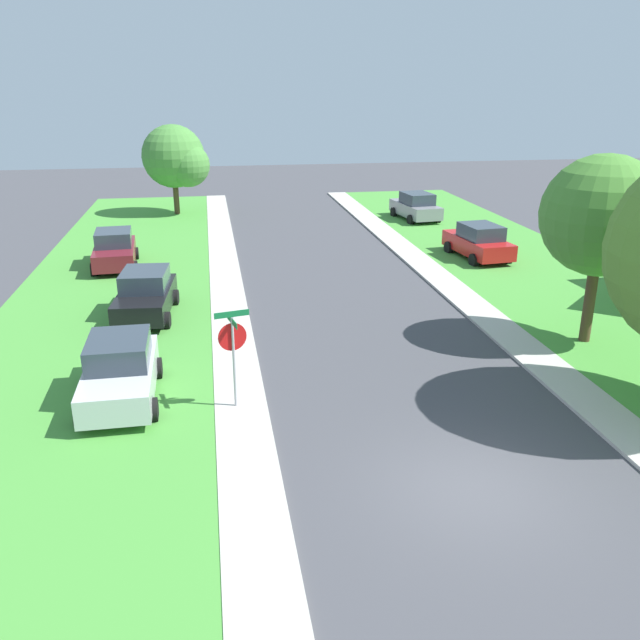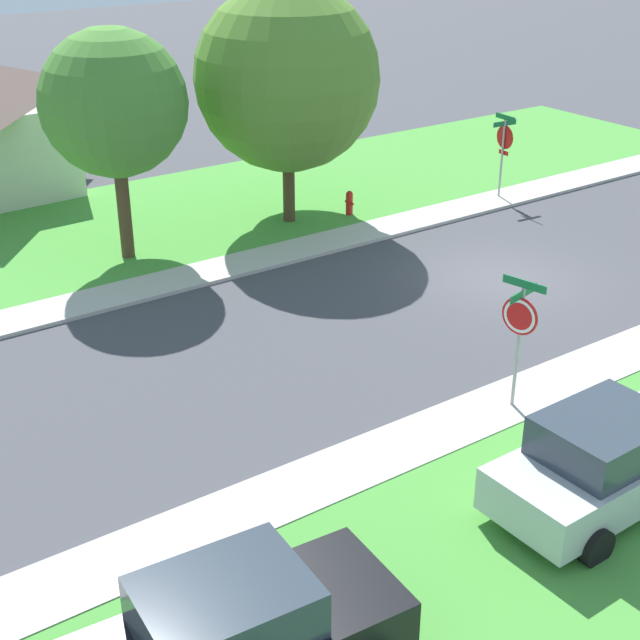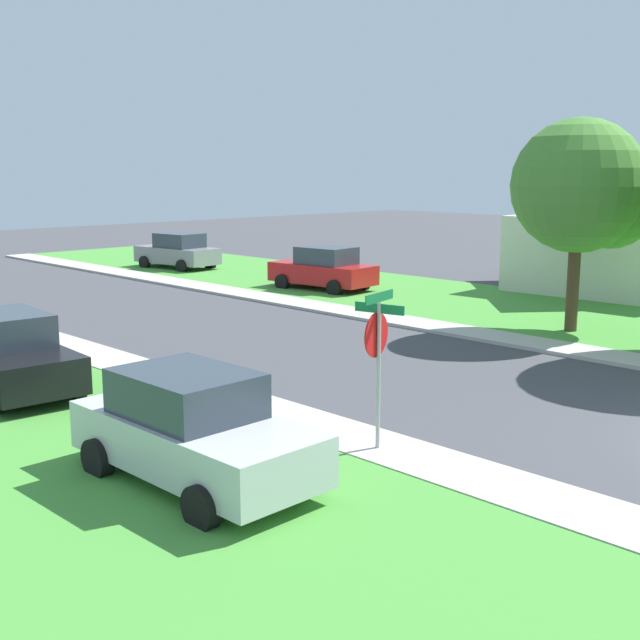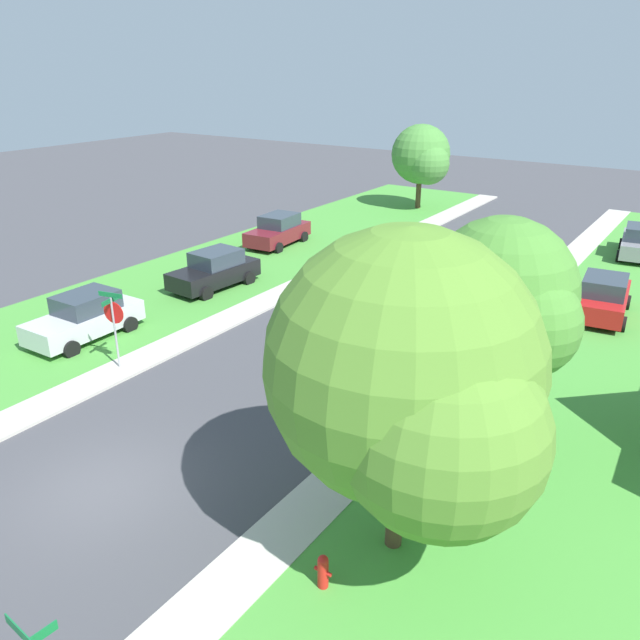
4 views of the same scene
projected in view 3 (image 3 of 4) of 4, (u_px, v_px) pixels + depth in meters
name	position (u px, v px, depth m)	size (l,w,h in m)	color
sidewalk_east	(403.00, 321.00, 25.56)	(1.40, 56.00, 0.10)	#B7B2A8
lawn_east	(489.00, 305.00, 28.79)	(8.00, 56.00, 0.08)	#479338
sidewalk_west	(146.00, 372.00, 19.11)	(1.40, 56.00, 0.10)	#B7B2A8
stop_sign_far_corner	(377.00, 345.00, 13.49)	(0.90, 0.90, 2.77)	#9E9EA3
car_grey_far_down_street	(178.00, 251.00, 39.10)	(2.44, 4.49, 1.76)	gray
car_silver_behind_trees	(193.00, 430.00, 12.29)	(2.09, 4.33, 1.76)	silver
car_red_across_road	(323.00, 269.00, 32.20)	(2.38, 4.47, 1.76)	red
car_black_driveway_right	(7.00, 355.00, 17.27)	(2.28, 4.42, 1.76)	black
tree_sidewalk_near	(587.00, 190.00, 23.23)	(4.14, 3.85, 6.23)	#4C3823
house_right_setback	(637.00, 231.00, 32.07)	(9.31, 8.16, 4.60)	silver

